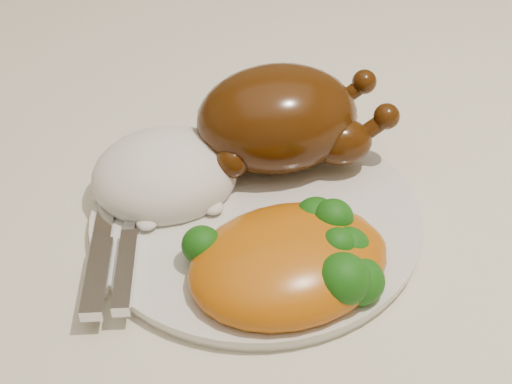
{
  "coord_description": "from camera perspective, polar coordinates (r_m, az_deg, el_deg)",
  "views": [
    {
      "loc": [
        -0.13,
        -0.5,
        1.15
      ],
      "look_at": [
        -0.09,
        -0.09,
        0.8
      ],
      "focal_mm": 50.0,
      "sensor_mm": 36.0,
      "label": 1
    }
  ],
  "objects": [
    {
      "name": "cutlery",
      "position": [
        0.53,
        -11.33,
        -4.54
      ],
      "size": [
        0.03,
        0.17,
        0.01
      ],
      "rotation": [
        0.0,
        0.0,
        -0.03
      ],
      "color": "silver",
      "rests_on": "dinner_plate"
    },
    {
      "name": "tablecloth",
      "position": [
        0.66,
        7.51,
        1.29
      ],
      "size": [
        1.73,
        1.03,
        0.18
      ],
      "color": "beige",
      "rests_on": "dining_table"
    },
    {
      "name": "roast_chicken",
      "position": [
        0.58,
        2.1,
        5.93
      ],
      "size": [
        0.17,
        0.12,
        0.09
      ],
      "rotation": [
        0.0,
        0.0,
        0.14
      ],
      "color": "#4B2608",
      "rests_on": "dinner_plate"
    },
    {
      "name": "dinner_plate",
      "position": [
        0.56,
        0.0,
        -2.0
      ],
      "size": [
        0.33,
        0.33,
        0.01
      ],
      "primitive_type": "cylinder",
      "rotation": [
        0.0,
        0.0,
        -0.4
      ],
      "color": "silver",
      "rests_on": "tablecloth"
    },
    {
      "name": "mac_and_cheese",
      "position": [
        0.5,
        3.36,
        -5.37
      ],
      "size": [
        0.17,
        0.15,
        0.06
      ],
      "rotation": [
        0.0,
        0.0,
        0.34
      ],
      "color": "#BE560C",
      "rests_on": "dinner_plate"
    },
    {
      "name": "rice_mound",
      "position": [
        0.58,
        -7.28,
        1.38
      ],
      "size": [
        0.14,
        0.13,
        0.06
      ],
      "rotation": [
        0.0,
        0.0,
        0.27
      ],
      "color": "white",
      "rests_on": "dinner_plate"
    },
    {
      "name": "dining_table",
      "position": [
        0.71,
        7.01,
        -3.36
      ],
      "size": [
        1.6,
        0.9,
        0.76
      ],
      "color": "brown",
      "rests_on": "floor"
    }
  ]
}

